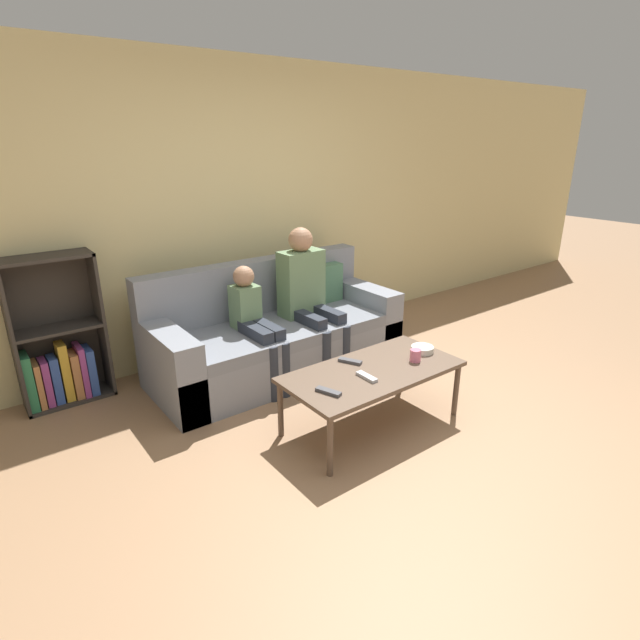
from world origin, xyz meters
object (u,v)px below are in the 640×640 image
at_px(person_child, 255,321).
at_px(tv_remote_2, 367,377).
at_px(person_adult, 306,288).
at_px(coffee_table, 373,374).
at_px(tv_remote_0, 350,361).
at_px(couch, 276,336).
at_px(bookshelf, 58,349).
at_px(snack_bowl, 422,349).
at_px(tv_remote_1, 328,392).
at_px(cup_near, 415,355).

distance_m(person_child, tv_remote_2, 1.14).
bearing_deg(person_adult, coffee_table, -103.99).
height_order(tv_remote_0, tv_remote_2, same).
xyz_separation_m(coffee_table, tv_remote_0, (-0.05, 0.18, 0.05)).
bearing_deg(couch, bookshelf, 161.79).
relative_size(tv_remote_0, snack_bowl, 1.04).
bearing_deg(tv_remote_2, tv_remote_1, -178.33).
xyz_separation_m(bookshelf, snack_bowl, (2.15, -1.72, 0.03)).
bearing_deg(person_adult, couch, 161.76).
bearing_deg(snack_bowl, bookshelf, 141.28).
height_order(bookshelf, person_child, bookshelf).
bearing_deg(tv_remote_2, person_adult, 73.49).
xyz_separation_m(cup_near, tv_remote_1, (-0.79, 0.00, -0.03)).
xyz_separation_m(bookshelf, cup_near, (1.98, -1.80, 0.05)).
bearing_deg(coffee_table, snack_bowl, -0.46).
bearing_deg(person_adult, tv_remote_1, -122.05).
relative_size(person_adult, snack_bowl, 7.36).
xyz_separation_m(tv_remote_1, tv_remote_2, (0.33, 0.01, 0.00)).
height_order(bookshelf, tv_remote_1, bookshelf).
relative_size(couch, person_child, 2.21).
bearing_deg(tv_remote_2, snack_bowl, 6.90).
xyz_separation_m(person_child, tv_remote_1, (-0.14, -1.12, -0.11)).
relative_size(person_child, cup_near, 11.02).
relative_size(cup_near, tv_remote_1, 0.50).
distance_m(bookshelf, coffee_table, 2.38).
relative_size(cup_near, tv_remote_0, 0.51).
bearing_deg(bookshelf, cup_near, -42.23).
height_order(person_child, tv_remote_2, person_child).
height_order(bookshelf, person_adult, person_adult).
bearing_deg(bookshelf, tv_remote_0, -43.89).
height_order(tv_remote_1, tv_remote_2, same).
bearing_deg(snack_bowl, person_child, 127.91).
bearing_deg(couch, cup_near, -73.66).
distance_m(bookshelf, snack_bowl, 2.75).
relative_size(person_child, tv_remote_2, 5.74).
bearing_deg(cup_near, couch, 106.34).
distance_m(person_child, tv_remote_1, 1.13).
height_order(person_adult, snack_bowl, person_adult).
bearing_deg(snack_bowl, coffee_table, 179.54).
xyz_separation_m(cup_near, tv_remote_2, (-0.46, 0.01, -0.03)).
relative_size(person_adult, tv_remote_0, 7.08).
distance_m(bookshelf, tv_remote_1, 2.16).
xyz_separation_m(person_adult, tv_remote_1, (-0.69, -1.19, -0.27)).
bearing_deg(bookshelf, person_child, -26.90).
bearing_deg(tv_remote_2, person_child, 100.30).
xyz_separation_m(bookshelf, tv_remote_1, (1.20, -1.80, 0.02)).
distance_m(couch, bookshelf, 1.70).
xyz_separation_m(person_adult, tv_remote_2, (-0.36, -1.18, -0.27)).
relative_size(cup_near, snack_bowl, 0.53).
height_order(couch, coffee_table, couch).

